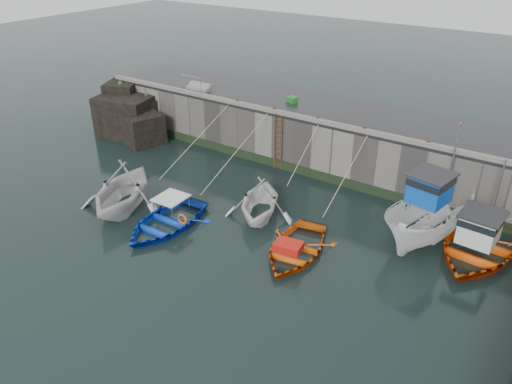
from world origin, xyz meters
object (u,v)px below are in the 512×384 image
Objects in this scene: boat_near_blue at (166,226)px; boat_near_white at (125,207)px; bollard_d at (364,129)px; boat_far_white at (430,218)px; bollard_e at (428,143)px; boat_far_orange at (478,244)px; bollard_c at (318,119)px; boat_near_blacktrim at (260,215)px; bollard_a at (238,102)px; bollard_b at (274,110)px; boat_near_navy at (295,252)px; ladder at (278,142)px; fish_crate at (292,100)px.

boat_near_white is at bearing 175.07° from boat_near_blue.
bollard_d reaches higher than boat_near_white.
boat_far_white is 3.78m from bollard_e.
boat_far_orange reaches higher than boat_near_white.
boat_near_blue is 16.94× the size of bollard_c.
boat_near_blue is at bearing -110.26° from bollard_c.
bollard_a is (-5.07, 5.27, 3.30)m from boat_near_blacktrim.
bollard_a is 2.50m from bollard_b.
boat_far_orange is at bearing -37.51° from bollard_e.
bollard_a is at bearing 177.81° from boat_far_white.
boat_far_white is 10.41m from bollard_b.
bollard_a is (-14.40, 2.61, 2.91)m from boat_far_orange.
boat_far_orange is at bearing -21.59° from bollard_d.
boat_near_white is 8.99m from boat_near_navy.
bollard_e is at bearing 12.76° from boat_near_white.
bollard_a is 11.00m from bollard_e.
bollard_b and bollard_e have the same top height.
bollard_c is (2.70, 0.00, 0.00)m from bollard_b.
boat_near_navy is 15.83× the size of bollard_a.
boat_far_white is 23.62× the size of bollard_a.
ladder is 11.43× the size of bollard_e.
boat_far_orange is 14.93m from bollard_a.
bollard_a is at bearing 110.34° from boat_near_blacktrim.
boat_far_orange is 22.15× the size of bollard_a.
boat_near_blue is 1.14× the size of boat_near_blacktrim.
ladder reaches higher than boat_near_blue.
bollard_b reaches higher than boat_near_blue.
boat_near_navy is at bearing -113.00° from bollard_e.
boat_near_blue is 9.37m from bollard_a.
boat_far_white is at bearing 27.24° from boat_near_blue.
fish_crate reaches higher than bollard_a.
ladder is at bearing -176.00° from bollard_d.
boat_far_orange is at bearing -12.38° from bollard_b.
boat_near_white is 1.15× the size of boat_near_navy.
bollard_b is 5.30m from bollard_d.
bollard_b reaches higher than boat_near_blacktrim.
boat_near_blue is (2.90, -0.13, 0.00)m from boat_near_white.
boat_near_blacktrim is (5.92, 3.13, 0.00)m from boat_near_white.
boat_near_navy is (5.03, -6.66, -1.59)m from ladder.
bollard_c is 1.00× the size of bollard_d.
boat_far_white is (9.29, -2.40, -0.56)m from ladder.
bollard_b is (-11.90, 2.61, 2.91)m from boat_far_orange.
boat_far_white is at bearing 35.83° from boat_near_navy.
boat_near_blue is at bearing -76.48° from bollard_a.
bollard_c reaches higher than boat_near_blue.
boat_near_blacktrim reaches higher than boat_near_blue.
ladder is 9.61m from boat_far_white.
boat_near_navy is 7.61× the size of fish_crate.
bollard_d is at bearing 4.00° from ladder.
boat_near_blacktrim is 14.80× the size of bollard_e.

